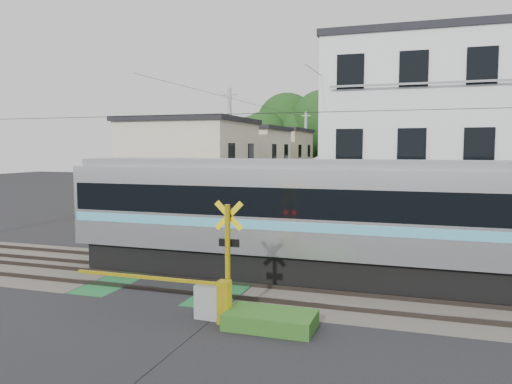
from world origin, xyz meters
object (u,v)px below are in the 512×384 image
(apartment_block, at_px, (441,143))
(pedestrian, at_px, (337,188))
(crossing_signal_near, at_px, (212,292))
(crossing_signal_far, at_px, (169,234))

(apartment_block, distance_m, pedestrian, 21.49)
(crossing_signal_near, xyz_separation_m, pedestrian, (-2.00, 32.76, 0.13))
(crossing_signal_far, bearing_deg, crossing_signal_near, -54.71)
(crossing_signal_far, distance_m, apartment_block, 13.14)
(crossing_signal_far, bearing_deg, apartment_block, 27.78)
(crossing_signal_near, height_order, apartment_block, apartment_block)
(crossing_signal_near, distance_m, apartment_block, 14.95)
(crossing_signal_far, height_order, pedestrian, crossing_signal_far)
(crossing_signal_far, distance_m, pedestrian, 25.65)
(apartment_block, bearing_deg, pedestrian, 111.97)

